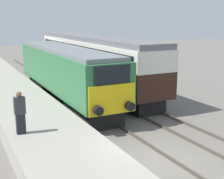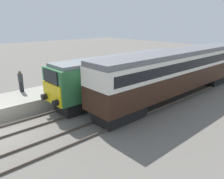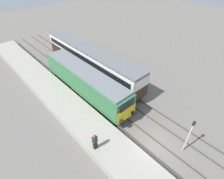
{
  "view_description": "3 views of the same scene",
  "coord_description": "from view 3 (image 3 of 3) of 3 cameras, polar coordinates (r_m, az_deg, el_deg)",
  "views": [
    {
      "loc": [
        -6.6,
        -9.35,
        5.52
      ],
      "look_at": [
        0.0,
        3.66,
        2.22
      ],
      "focal_mm": 50.0,
      "sensor_mm": 36.0,
      "label": 1
    },
    {
      "loc": [
        13.41,
        -2.8,
        6.5
      ],
      "look_at": [
        1.7,
        7.66,
        1.6
      ],
      "focal_mm": 35.0,
      "sensor_mm": 36.0,
      "label": 2
    },
    {
      "loc": [
        -9.43,
        -4.47,
        14.58
      ],
      "look_at": [
        1.7,
        7.66,
        1.6
      ],
      "focal_mm": 28.0,
      "sensor_mm": 36.0,
      "label": 3
    }
  ],
  "objects": [
    {
      "name": "platform_left",
      "position": [
        19.81,
        -11.52,
        -8.21
      ],
      "size": [
        3.5,
        50.0,
        0.93
      ],
      "color": "#9E998C",
      "rests_on": "ground_plane"
    },
    {
      "name": "signal_post",
      "position": [
        16.7,
        23.9,
        -13.34
      ],
      "size": [
        0.24,
        0.28,
        3.96
      ],
      "color": "silver",
      "rests_on": "ground_plane"
    },
    {
      "name": "locomotive",
      "position": [
        21.78,
        -8.69,
        2.71
      ],
      "size": [
        2.7,
        14.52,
        3.68
      ],
      "color": "black",
      "rests_on": "ground_plane"
    },
    {
      "name": "rails_near_track",
      "position": [
        19.73,
        1.6,
        -9.12
      ],
      "size": [
        1.51,
        60.0,
        0.14
      ],
      "color": "#4C4238",
      "rests_on": "ground_plane"
    },
    {
      "name": "passenger_carriage",
      "position": [
        25.53,
        -6.98,
        9.82
      ],
      "size": [
        2.75,
        18.7,
        4.19
      ],
      "color": "black",
      "rests_on": "ground_plane"
    },
    {
      "name": "ground_plane",
      "position": [
        17.93,
        13.29,
        -17.74
      ],
      "size": [
        120.0,
        120.0,
        0.0
      ],
      "primitive_type": "plane",
      "color": "slate"
    },
    {
      "name": "person_on_platform",
      "position": [
        15.66,
        -5.61,
        -16.61
      ],
      "size": [
        0.44,
        0.26,
        1.77
      ],
      "color": "black",
      "rests_on": "platform_left"
    },
    {
      "name": "rails_far_track",
      "position": [
        21.56,
        8.16,
        -4.53
      ],
      "size": [
        1.5,
        60.0,
        0.14
      ],
      "color": "#4C4238",
      "rests_on": "ground_plane"
    }
  ]
}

